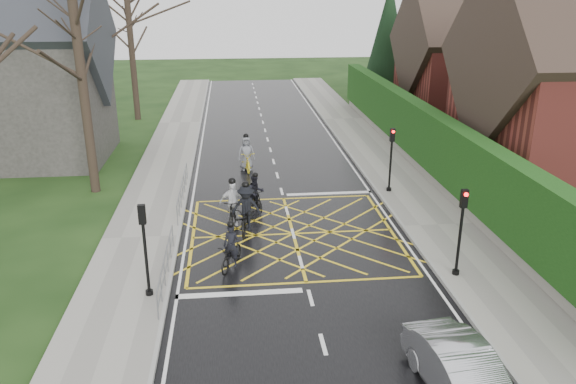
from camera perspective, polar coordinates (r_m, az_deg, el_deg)
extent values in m
plane|color=black|center=(22.64, 0.52, -4.27)|extent=(120.00, 120.00, 0.00)
cube|color=black|center=(22.64, 0.52, -4.26)|extent=(9.00, 80.00, 0.01)
cube|color=gray|center=(23.98, 14.94, -3.35)|extent=(3.00, 80.00, 0.15)
cube|color=gray|center=(22.79, -14.70, -4.60)|extent=(3.00, 80.00, 0.15)
cube|color=slate|center=(29.74, 14.21, 1.85)|extent=(0.50, 38.00, 0.70)
cube|color=#13370F|center=(29.26, 14.50, 5.11)|extent=(0.90, 38.00, 2.80)
cube|color=maroon|center=(42.59, 18.13, 10.54)|extent=(9.00, 8.00, 6.00)
cube|color=#2F231C|center=(42.26, 18.56, 14.41)|extent=(9.80, 8.80, 8.80)
cube|color=maroon|center=(43.29, 22.38, 17.55)|extent=(0.70, 0.70, 1.60)
cylinder|color=black|center=(49.09, 9.78, 9.52)|extent=(0.50, 0.50, 1.20)
cone|color=black|center=(48.50, 10.10, 14.64)|extent=(4.60, 4.60, 10.00)
cube|color=#2D2B28|center=(34.86, -24.80, 8.61)|extent=(8.00, 7.00, 7.00)
cube|color=#26282D|center=(34.45, -25.64, 14.13)|extent=(8.80, 7.80, 7.80)
cylinder|color=black|center=(27.60, -20.21, 10.88)|extent=(0.44, 0.44, 11.00)
cylinder|color=black|center=(35.50, -18.91, 13.64)|extent=(0.44, 0.44, 12.00)
cylinder|color=black|center=(43.29, -15.59, 13.61)|extent=(0.44, 0.44, 10.00)
cylinder|color=slate|center=(19.07, -12.37, -6.33)|extent=(0.05, 5.00, 0.05)
cylinder|color=slate|center=(19.27, -12.27, -7.53)|extent=(0.04, 5.00, 0.04)
cylinder|color=slate|center=(17.13, -13.10, -11.53)|extent=(0.04, 0.04, 1.00)
cylinder|color=slate|center=(21.53, -11.61, -4.58)|extent=(0.04, 0.04, 1.00)
cylinder|color=slate|center=(25.98, -10.72, 1.00)|extent=(0.05, 6.00, 0.05)
cylinder|color=slate|center=(26.13, -10.66, 0.07)|extent=(0.04, 6.00, 0.04)
cylinder|color=slate|center=(23.36, -11.18, -2.55)|extent=(0.04, 0.04, 1.00)
cylinder|color=slate|center=(28.98, -10.22, 1.99)|extent=(0.04, 0.04, 1.00)
cylinder|color=black|center=(26.95, 10.37, 2.84)|extent=(0.10, 0.10, 3.00)
cylinder|color=black|center=(27.38, 10.20, 0.14)|extent=(0.24, 0.24, 0.30)
cube|color=black|center=(26.58, 10.56, 5.72)|extent=(0.22, 0.16, 0.62)
sphere|color=#FF0C0C|center=(26.43, 10.65, 6.04)|extent=(0.14, 0.14, 0.14)
cylinder|color=black|center=(19.55, 17.04, -4.49)|extent=(0.10, 0.10, 3.00)
cylinder|color=black|center=(20.12, 16.65, -7.99)|extent=(0.24, 0.24, 0.30)
cube|color=black|center=(19.03, 17.46, -0.64)|extent=(0.22, 0.16, 0.62)
sphere|color=#FF0C0C|center=(18.87, 17.66, -0.26)|extent=(0.14, 0.14, 0.14)
cylinder|color=black|center=(18.03, -14.23, -6.34)|extent=(0.10, 0.10, 3.00)
cylinder|color=black|center=(18.65, -13.88, -10.06)|extent=(0.24, 0.24, 0.30)
cube|color=black|center=(17.46, -14.62, -2.22)|extent=(0.22, 0.16, 0.62)
sphere|color=#FF0C0C|center=(17.51, -14.62, -1.52)|extent=(0.14, 0.14, 0.14)
imported|color=black|center=(19.96, -5.74, -6.40)|extent=(1.23, 1.88, 0.93)
imported|color=black|center=(19.91, -5.77, -5.43)|extent=(0.68, 0.57, 1.59)
sphere|color=black|center=(19.57, -5.86, -3.28)|extent=(0.25, 0.25, 0.25)
imported|color=black|center=(24.91, -3.29, -0.69)|extent=(0.92, 1.78, 1.03)
imported|color=black|center=(24.91, -3.31, -0.03)|extent=(0.90, 0.78, 1.57)
sphere|color=black|center=(24.65, -3.35, 1.73)|extent=(0.25, 0.25, 0.25)
imported|color=black|center=(22.75, -4.24, -2.65)|extent=(1.09, 2.26, 1.14)
imported|color=black|center=(22.69, -4.28, -1.62)|extent=(1.34, 0.90, 1.93)
sphere|color=black|center=(22.35, -4.34, 0.73)|extent=(0.30, 0.30, 0.30)
imported|color=black|center=(23.30, -5.60, -1.99)|extent=(0.91, 2.13, 1.24)
imported|color=silver|center=(23.28, -5.63, -1.15)|extent=(1.17, 0.64, 1.89)
sphere|color=black|center=(22.94, -5.71, 1.10)|extent=(0.30, 0.30, 0.30)
imported|color=#B39E15|center=(30.38, -4.23, 3.20)|extent=(0.96, 2.15, 1.10)
imported|color=slate|center=(30.37, -4.26, 3.95)|extent=(0.97, 0.69, 1.86)
sphere|color=black|center=(30.12, -4.31, 5.68)|extent=(0.29, 0.29, 0.29)
imported|color=#AFB0B6|center=(14.61, 17.41, -17.34)|extent=(1.96, 4.23, 1.34)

